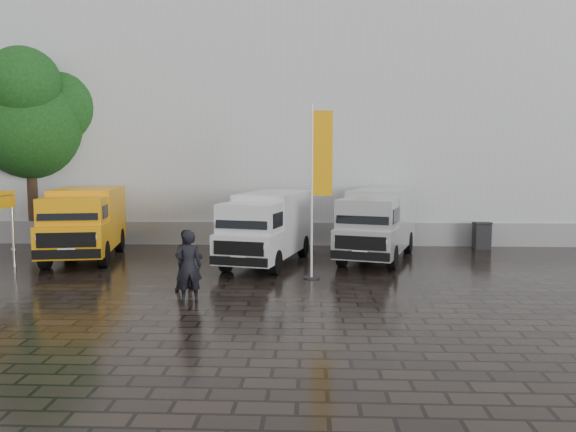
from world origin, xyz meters
The scene contains 11 objects.
ground centered at (0.00, 0.00, 0.00)m, with size 120.00×120.00×0.00m, color black.
exhibition_hall centered at (2.00, 16.00, 6.00)m, with size 44.00×16.00×12.00m, color silver.
hall_plinth centered at (2.00, 7.95, 0.50)m, with size 44.00×0.15×1.00m, color gray.
van_yellow centered at (-8.71, 4.22, 1.31)m, with size 2.18×5.67×2.62m, color #F69E0C, non-canonical shape.
van_white centered at (-1.81, 3.59, 1.25)m, with size 1.93×5.79×2.51m, color silver, non-canonical shape.
van_silver centered at (2.22, 4.70, 1.29)m, with size 1.98×5.95×2.58m, color silver, non-canonical shape.
flagpole centered at (-0.07, 1.09, 3.05)m, with size 0.88×0.50×5.40m.
tree centered at (-12.68, 8.34, 5.58)m, with size 4.84×4.84×8.69m.
wheelie_bin centered at (6.86, 7.32, 0.56)m, with size 0.67×0.67×1.12m, color black.
person_front centered at (-3.45, -1.99, 0.94)m, with size 0.69×0.45×1.88m, color black.
person_tent centered at (-3.74, -0.68, 0.86)m, with size 0.84×0.65×1.73m, color black.
Camera 1 is at (-0.26, -16.22, 3.69)m, focal length 35.00 mm.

